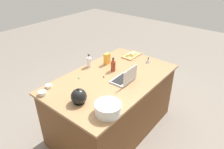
# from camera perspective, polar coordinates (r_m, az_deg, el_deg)

# --- Properties ---
(ground_plane) EXTENTS (12.00, 12.00, 0.00)m
(ground_plane) POSITION_cam_1_polar(r_m,az_deg,el_deg) (3.33, 0.00, -14.30)
(ground_plane) COLOR slate
(island_counter) EXTENTS (1.82, 1.11, 0.90)m
(island_counter) POSITION_cam_1_polar(r_m,az_deg,el_deg) (3.03, 0.00, -8.19)
(island_counter) COLOR brown
(island_counter) RESTS_ON ground
(laptop) EXTENTS (0.32, 0.24, 0.22)m
(laptop) POSITION_cam_1_polar(r_m,az_deg,el_deg) (2.68, 3.64, -1.08)
(laptop) COLOR #B7B7BC
(laptop) RESTS_ON island_counter
(mixing_bowl_large) EXTENTS (0.29, 0.29, 0.12)m
(mixing_bowl_large) POSITION_cam_1_polar(r_m,az_deg,el_deg) (2.15, -1.12, -9.35)
(mixing_bowl_large) COLOR white
(mixing_bowl_large) RESTS_ON island_counter
(bottle_soy) EXTENTS (0.07, 0.07, 0.20)m
(bottle_soy) POSITION_cam_1_polar(r_m,az_deg,el_deg) (2.92, 0.32, 2.47)
(bottle_soy) COLOR maroon
(bottle_soy) RESTS_ON island_counter
(bottle_vinegar) EXTENTS (0.07, 0.07, 0.19)m
(bottle_vinegar) POSITION_cam_1_polar(r_m,az_deg,el_deg) (3.05, -6.38, 3.50)
(bottle_vinegar) COLOR white
(bottle_vinegar) RESTS_ON island_counter
(kettle) EXTENTS (0.21, 0.18, 0.20)m
(kettle) POSITION_cam_1_polar(r_m,az_deg,el_deg) (2.31, -9.21, -6.08)
(kettle) COLOR black
(kettle) RESTS_ON island_counter
(cutting_board) EXTENTS (0.34, 0.19, 0.02)m
(cutting_board) POSITION_cam_1_polar(r_m,az_deg,el_deg) (3.41, 5.51, 5.29)
(cutting_board) COLOR #AD7F4C
(cutting_board) RESTS_ON island_counter
(butter_stick_left) EXTENTS (0.11, 0.04, 0.04)m
(butter_stick_left) POSITION_cam_1_polar(r_m,az_deg,el_deg) (3.38, 4.83, 5.59)
(butter_stick_left) COLOR #F4E58C
(butter_stick_left) RESTS_ON cutting_board
(butter_stick_right) EXTENTS (0.11, 0.05, 0.04)m
(butter_stick_right) POSITION_cam_1_polar(r_m,az_deg,el_deg) (3.40, 6.01, 5.70)
(butter_stick_right) COLOR #F4E58C
(butter_stick_right) RESTS_ON cutting_board
(ramekin_small) EXTENTS (0.08, 0.08, 0.04)m
(ramekin_small) POSITION_cam_1_polar(r_m,az_deg,el_deg) (2.68, -17.16, -3.13)
(ramekin_small) COLOR beige
(ramekin_small) RESTS_ON island_counter
(ramekin_medium) EXTENTS (0.10, 0.10, 0.05)m
(ramekin_medium) POSITION_cam_1_polar(r_m,az_deg,el_deg) (2.57, -18.75, -4.91)
(ramekin_medium) COLOR beige
(ramekin_medium) RESTS_ON island_counter
(kitchen_timer) EXTENTS (0.07, 0.07, 0.08)m
(kitchen_timer) POSITION_cam_1_polar(r_m,az_deg,el_deg) (3.22, 10.00, 3.89)
(kitchen_timer) COLOR #B2B2B7
(kitchen_timer) RESTS_ON island_counter
(candy_bag) EXTENTS (0.09, 0.06, 0.17)m
(candy_bag) POSITION_cam_1_polar(r_m,az_deg,el_deg) (3.10, -1.41, 4.37)
(candy_bag) COLOR gold
(candy_bag) RESTS_ON island_counter
(candy_0) EXTENTS (0.02, 0.02, 0.02)m
(candy_0) POSITION_cam_1_polar(r_m,az_deg,el_deg) (2.79, -9.18, -0.98)
(candy_0) COLOR green
(candy_0) RESTS_ON island_counter
(candy_1) EXTENTS (0.02, 0.02, 0.02)m
(candy_1) POSITION_cam_1_polar(r_m,az_deg,el_deg) (2.99, 6.88, 1.48)
(candy_1) COLOR green
(candy_1) RESTS_ON island_counter
(candy_2) EXTENTS (0.02, 0.02, 0.02)m
(candy_2) POSITION_cam_1_polar(r_m,az_deg,el_deg) (2.79, -2.33, -0.60)
(candy_2) COLOR red
(candy_2) RESTS_ON island_counter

